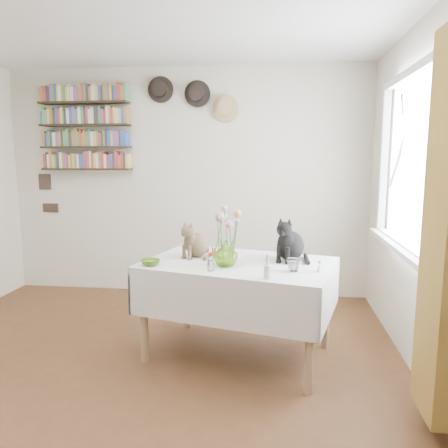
# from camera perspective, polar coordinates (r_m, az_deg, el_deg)

# --- Properties ---
(room) EXTENTS (4.08, 4.58, 2.58)m
(room) POSITION_cam_1_polar(r_m,az_deg,el_deg) (2.74, -14.85, 2.52)
(room) COLOR brown
(room) RESTS_ON ground
(window) EXTENTS (0.12, 1.52, 1.32)m
(window) POSITION_cam_1_polar(r_m,az_deg,el_deg) (3.46, 23.03, 5.79)
(window) COLOR white
(window) RESTS_ON room
(curtain) EXTENTS (0.12, 0.38, 2.10)m
(curtain) POSITION_cam_1_polar(r_m,az_deg,el_deg) (2.59, 26.87, -0.70)
(curtain) COLOR brown
(curtain) RESTS_ON room
(dining_table) EXTENTS (1.57, 1.21, 0.75)m
(dining_table) POSITION_cam_1_polar(r_m,az_deg,el_deg) (3.37, 1.91, -8.00)
(dining_table) COLOR white
(dining_table) RESTS_ON room
(tabby_cat) EXTENTS (0.30, 0.32, 0.30)m
(tabby_cat) POSITION_cam_1_polar(r_m,az_deg,el_deg) (3.48, -3.54, -1.86)
(tabby_cat) COLOR brown
(tabby_cat) RESTS_ON dining_table
(black_cat) EXTENTS (0.33, 0.36, 0.35)m
(black_cat) POSITION_cam_1_polar(r_m,az_deg,el_deg) (3.39, 8.70, -1.80)
(black_cat) COLOR black
(black_cat) RESTS_ON dining_table
(flower_vase) EXTENTS (0.23, 0.23, 0.19)m
(flower_vase) POSITION_cam_1_polar(r_m,az_deg,el_deg) (3.17, 0.23, -3.87)
(flower_vase) COLOR #A2D044
(flower_vase) RESTS_ON dining_table
(green_bowl) EXTENTS (0.15, 0.15, 0.04)m
(green_bowl) POSITION_cam_1_polar(r_m,az_deg,el_deg) (3.26, -9.59, -4.98)
(green_bowl) COLOR #A2D044
(green_bowl) RESTS_ON dining_table
(drinking_glass) EXTENTS (0.11, 0.11, 0.09)m
(drinking_glass) POSITION_cam_1_polar(r_m,az_deg,el_deg) (3.08, 9.08, -5.30)
(drinking_glass) COLOR white
(drinking_glass) RESTS_ON dining_table
(candlestick) EXTENTS (0.05, 0.05, 0.16)m
(candlestick) POSITION_cam_1_polar(r_m,az_deg,el_deg) (2.87, 5.65, -6.07)
(candlestick) COLOR white
(candlestick) RESTS_ON dining_table
(berry_jar) EXTENTS (0.05, 0.05, 0.19)m
(berry_jar) POSITION_cam_1_polar(r_m,az_deg,el_deg) (3.05, -1.75, -4.60)
(berry_jar) COLOR white
(berry_jar) RESTS_ON dining_table
(porcelain_figurine) EXTENTS (0.04, 0.04, 0.08)m
(porcelain_figurine) POSITION_cam_1_polar(r_m,az_deg,el_deg) (3.10, 12.33, -5.49)
(porcelain_figurine) COLOR white
(porcelain_figurine) RESTS_ON dining_table
(flower_bouquet) EXTENTS (0.17, 0.13, 0.39)m
(flower_bouquet) POSITION_cam_1_polar(r_m,az_deg,el_deg) (3.14, 0.27, 0.55)
(flower_bouquet) COLOR #4C7233
(flower_bouquet) RESTS_ON flower_vase
(bookshelf_unit) EXTENTS (1.00, 0.16, 0.91)m
(bookshelf_unit) POSITION_cam_1_polar(r_m,az_deg,el_deg) (5.15, -17.68, 11.79)
(bookshelf_unit) COLOR black
(bookshelf_unit) RESTS_ON room
(wall_hats) EXTENTS (0.98, 0.09, 0.48)m
(wall_hats) POSITION_cam_1_polar(r_m,az_deg,el_deg) (4.84, -3.95, 16.25)
(wall_hats) COLOR black
(wall_hats) RESTS_ON room
(wall_art_plaques) EXTENTS (0.21, 0.02, 0.44)m
(wall_art_plaques) POSITION_cam_1_polar(r_m,az_deg,el_deg) (5.45, -22.10, 3.82)
(wall_art_plaques) COLOR #38281E
(wall_art_plaques) RESTS_ON room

